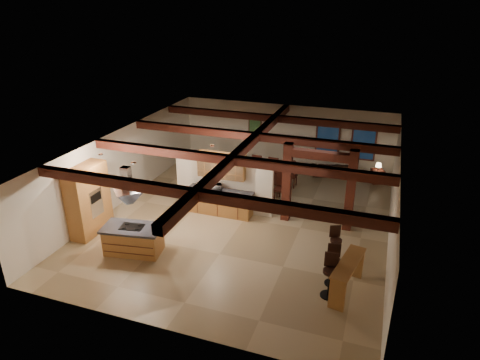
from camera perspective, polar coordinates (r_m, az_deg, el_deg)
The scene contains 23 objects.
ground at distance 15.71m, azimuth 0.63°, elevation -5.19°, with size 12.00×12.00×0.00m, color tan.
room_walls at distance 14.94m, azimuth 0.66°, elevation 0.83°, with size 12.00×12.00×12.00m.
ceiling_beams at distance 14.60m, azimuth 0.67°, elevation 4.39°, with size 10.00×12.00×0.28m.
timber_posts at distance 14.86m, azimuth 10.45°, elevation 0.23°, with size 2.50×0.30×2.90m.
partition_wall at distance 15.96m, azimuth -2.18°, elevation -0.33°, with size 3.80×0.18×2.20m, color silver.
pantry_cabinet at distance 15.23m, azimuth -19.56°, elevation -2.54°, with size 0.67×1.60×2.40m.
back_counter at distance 15.89m, azimuth -2.66°, elevation -2.93°, with size 2.50×0.66×0.94m.
upper_display_cabinet at distance 15.51m, azimuth -2.47°, elevation 1.95°, with size 1.80×0.36×0.95m.
range_hood at distance 13.36m, azimuth -14.58°, elevation -2.78°, with size 1.10×1.10×1.40m.
back_windows at distance 20.00m, azimuth 13.88°, elevation 5.16°, with size 2.70×0.07×1.70m.
framed_art at distance 20.74m, azimuth 2.01°, elevation 7.05°, with size 0.65×0.05×0.85m.
recessed_cans at distance 13.93m, azimuth -11.87°, elevation 3.42°, with size 3.16×2.46×0.03m.
kitchen_island at distance 13.98m, azimuth -14.03°, elevation -7.67°, with size 1.98×1.27×0.92m.
dining_table at distance 17.89m, azimuth 3.85°, elevation -0.50°, with size 1.64×0.92×0.58m, color #3D180F.
sofa at distance 19.86m, azimuth 12.44°, elevation 1.45°, with size 1.98×0.78×0.58m, color black.
microwave at distance 15.70m, azimuth -3.23°, elevation -0.94°, with size 0.41×0.28×0.23m, color #AFB0B4.
bar_counter at distance 12.13m, azimuth 14.16°, elevation -11.79°, with size 0.80×1.89×0.97m.
side_table at distance 19.50m, azimuth 17.81°, elevation 0.49°, with size 0.49×0.49×0.60m, color #401510.
table_lamp at distance 19.32m, azimuth 18.00°, elevation 1.91°, with size 0.26×0.26×0.31m.
bar_stool_a at distance 11.92m, azimuth 11.91°, elevation -12.33°, with size 0.44×0.44×1.26m.
bar_stool_b at distance 12.40m, azimuth 12.34°, elevation -10.98°, with size 0.43×0.44×1.21m.
bar_stool_c at distance 13.44m, azimuth 12.59°, elevation -8.28°, with size 0.43×0.44×1.13m.
dining_chairs at distance 17.75m, azimuth 3.88°, elevation 0.56°, with size 2.06×2.06×1.27m.
Camera 1 is at (4.42, -13.09, 7.47)m, focal length 32.00 mm.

